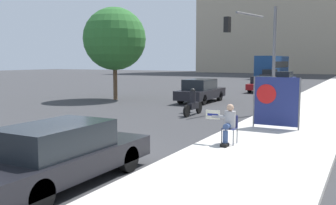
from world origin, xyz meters
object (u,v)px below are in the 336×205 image
at_px(protest_banner, 276,102).
at_px(car_on_road_distant, 284,78).
at_px(seated_protester, 228,123).
at_px(street_tree_near_curb, 115,39).
at_px(parked_car_curbside, 61,154).
at_px(motorcycle_on_road, 193,104).
at_px(car_on_road_midblock, 264,84).
at_px(traffic_light_pole, 255,41).
at_px(car_on_road_nearest, 201,91).
at_px(city_bus_on_road, 273,65).
at_px(car_on_road_far_lane, 270,75).

height_order(protest_banner, car_on_road_distant, protest_banner).
bearing_deg(seated_protester, street_tree_near_curb, 144.27).
distance_m(parked_car_curbside, motorcycle_on_road, 10.98).
height_order(seated_protester, street_tree_near_curb, street_tree_near_curb).
relative_size(car_on_road_midblock, car_on_road_distant, 0.99).
height_order(traffic_light_pole, car_on_road_nearest, traffic_light_pole).
xyz_separation_m(car_on_road_midblock, city_bus_on_road, (-5.19, 26.55, 1.24)).
relative_size(traffic_light_pole, city_bus_on_road, 0.43).
relative_size(car_on_road_midblock, motorcycle_on_road, 2.20).
bearing_deg(city_bus_on_road, traffic_light_pole, -78.80).
bearing_deg(protest_banner, car_on_road_midblock, 105.17).
relative_size(protest_banner, motorcycle_on_road, 0.94).
bearing_deg(motorcycle_on_road, parked_car_curbside, -80.87).
bearing_deg(motorcycle_on_road, car_on_road_midblock, 91.24).
bearing_deg(protest_banner, car_on_road_far_lane, 103.23).
distance_m(car_on_road_distant, street_tree_near_curb, 22.99).
bearing_deg(seated_protester, traffic_light_pole, 106.05).
height_order(car_on_road_distant, city_bus_on_road, city_bus_on_road).
height_order(protest_banner, motorcycle_on_road, protest_banner).
height_order(car_on_road_midblock, city_bus_on_road, city_bus_on_road).
bearing_deg(car_on_road_nearest, car_on_road_far_lane, 94.62).
distance_m(traffic_light_pole, street_tree_near_curb, 10.23).
bearing_deg(protest_banner, motorcycle_on_road, 150.76).
bearing_deg(street_tree_near_curb, city_bus_on_road, 86.46).
relative_size(car_on_road_distant, car_on_road_far_lane, 0.98).
bearing_deg(motorcycle_on_road, street_tree_near_curb, 151.19).
relative_size(car_on_road_nearest, car_on_road_far_lane, 0.96).
bearing_deg(traffic_light_pole, car_on_road_midblock, 101.49).
xyz_separation_m(protest_banner, city_bus_on_road, (-10.08, 44.57, 0.76)).
relative_size(protest_banner, car_on_road_far_lane, 0.41).
bearing_deg(motorcycle_on_road, car_on_road_distant, 91.50).
distance_m(car_on_road_midblock, car_on_road_distant, 10.42).
distance_m(car_on_road_nearest, car_on_road_midblock, 10.07).
xyz_separation_m(traffic_light_pole, motorcycle_on_road, (-2.24, -2.78, -3.13)).
xyz_separation_m(car_on_road_nearest, city_bus_on_road, (-3.56, 36.49, 1.18)).
distance_m(protest_banner, street_tree_near_curb, 14.50).
xyz_separation_m(protest_banner, street_tree_near_curb, (-12.41, 6.87, 3.00)).
bearing_deg(traffic_light_pole, car_on_road_far_lane, 101.47).
bearing_deg(street_tree_near_curb, seated_protester, -41.21).
height_order(parked_car_curbside, car_on_road_far_lane, car_on_road_far_lane).
bearing_deg(street_tree_near_curb, car_on_road_distant, 71.58).
distance_m(protest_banner, motorcycle_on_road, 5.25).
relative_size(traffic_light_pole, car_on_road_distant, 1.14).
bearing_deg(parked_car_curbside, car_on_road_distant, 93.77).
distance_m(seated_protester, motorcycle_on_road, 7.11).
xyz_separation_m(car_on_road_nearest, car_on_road_far_lane, (-2.42, 29.94, -0.01)).
xyz_separation_m(car_on_road_far_lane, street_tree_near_curb, (-3.47, -31.16, 3.43)).
bearing_deg(protest_banner, car_on_road_nearest, 128.90).
height_order(seated_protester, protest_banner, protest_banner).
relative_size(car_on_road_distant, city_bus_on_road, 0.38).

